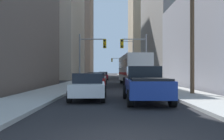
{
  "coord_description": "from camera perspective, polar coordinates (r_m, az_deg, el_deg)",
  "views": [
    {
      "loc": [
        -0.33,
        -5.46,
        1.63
      ],
      "look_at": [
        0.0,
        38.73,
        1.84
      ],
      "focal_mm": 39.88,
      "sensor_mm": 36.0,
      "label": 1
    }
  ],
  "objects": [
    {
      "name": "sedan_maroon",
      "position": [
        46.74,
        -2.05,
        -1.33
      ],
      "size": [
        1.95,
        4.26,
        1.52
      ],
      "color": "maroon",
      "rests_on": "ground"
    },
    {
      "name": "building_left_far_tower",
      "position": [
        101.8,
        -9.02,
        12.28
      ],
      "size": [
        15.29,
        19.28,
        47.49
      ],
      "primitive_type": "cube",
      "color": "#66564C",
      "rests_on": "ground"
    },
    {
      "name": "building_right_mid_block",
      "position": [
        56.25,
        18.79,
        13.39
      ],
      "size": [
        19.84,
        27.8,
        29.81
      ],
      "primitive_type": "cube",
      "color": "gray",
      "rests_on": "ground"
    },
    {
      "name": "utility_pole_right",
      "position": [
        17.79,
        17.9,
        11.26
      ],
      "size": [
        2.2,
        0.28,
        9.82
      ],
      "color": "brown",
      "rests_on": "ground"
    },
    {
      "name": "sidewalk_left",
      "position": [
        55.67,
        -5.09,
        -1.87
      ],
      "size": [
        3.07,
        160.0,
        0.15
      ],
      "primitive_type": "cube",
      "color": "#9E9E99",
      "rests_on": "ground"
    },
    {
      "name": "street_lamp_right",
      "position": [
        47.35,
        4.35,
        3.27
      ],
      "size": [
        2.52,
        0.32,
        7.5
      ],
      "color": "gray",
      "rests_on": "ground"
    },
    {
      "name": "sidewalk_right",
      "position": [
        55.72,
        4.91,
        -1.87
      ],
      "size": [
        3.07,
        160.0,
        0.15
      ],
      "primitive_type": "cube",
      "color": "#9E9E99",
      "rests_on": "ground"
    },
    {
      "name": "traffic_signal_near_right",
      "position": [
        29.42,
        5.31,
        4.37
      ],
      "size": [
        3.14,
        0.44,
        6.0
      ],
      "color": "gray",
      "rests_on": "ground"
    },
    {
      "name": "traffic_signal_near_left",
      "position": [
        29.36,
        -4.8,
        4.39
      ],
      "size": [
        3.23,
        0.44,
        6.0
      ],
      "color": "gray",
      "rests_on": "ground"
    },
    {
      "name": "sedan_white",
      "position": [
        14.09,
        -5.42,
        -3.76
      ],
      "size": [
        1.95,
        4.25,
        1.52
      ],
      "color": "white",
      "rests_on": "ground"
    },
    {
      "name": "sedan_red",
      "position": [
        24.56,
        -3.63,
        -2.28
      ],
      "size": [
        1.95,
        4.23,
        1.52
      ],
      "color": "maroon",
      "rests_on": "ground"
    },
    {
      "name": "sedan_beige",
      "position": [
        29.87,
        -3.14,
        -1.92
      ],
      "size": [
        1.95,
        4.21,
        1.52
      ],
      "color": "#C6B793",
      "rests_on": "ground"
    },
    {
      "name": "pickup_truck_blue",
      "position": [
        13.27,
        7.69,
        -3.28
      ],
      "size": [
        2.2,
        5.44,
        1.9
      ],
      "color": "navy",
      "rests_on": "ground"
    },
    {
      "name": "traffic_signal_far_right",
      "position": [
        72.39,
        1.58,
        1.64
      ],
      "size": [
        4.01,
        0.44,
        6.0
      ],
      "color": "gray",
      "rests_on": "ground"
    },
    {
      "name": "city_bus",
      "position": [
        29.21,
        4.82,
        0.31
      ],
      "size": [
        2.92,
        11.58,
        3.4
      ],
      "color": "silver",
      "rests_on": "ground"
    },
    {
      "name": "building_left_mid_office",
      "position": [
        59.69,
        -19.31,
        12.15
      ],
      "size": [
        24.01,
        22.73,
        28.91
      ],
      "primitive_type": "cube",
      "color": "#B7A893",
      "rests_on": "ground"
    }
  ]
}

